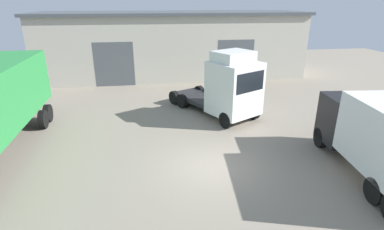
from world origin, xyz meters
TOP-DOWN VIEW (x-y plane):
  - ground_plane at (0.00, 0.00)m, footprint 60.00×60.00m
  - warehouse_building at (0.00, 17.11)m, footprint 23.79×6.73m
  - tractor_unit_white at (2.19, 5.46)m, footprint 5.17×6.69m

SIDE VIEW (x-z plane):
  - ground_plane at x=0.00m, z-range 0.00..0.00m
  - tractor_unit_white at x=2.19m, z-range -0.12..3.95m
  - warehouse_building at x=0.00m, z-range 0.01..5.78m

